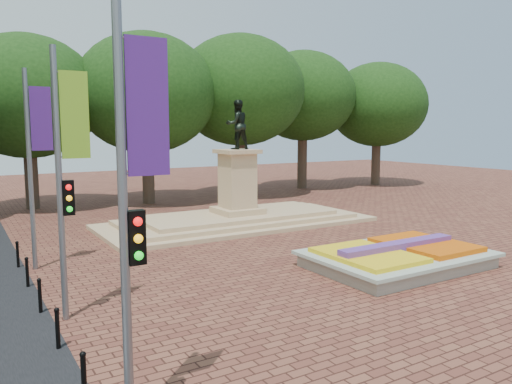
# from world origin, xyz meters

# --- Properties ---
(ground) EXTENTS (90.00, 90.00, 0.00)m
(ground) POSITION_xyz_m (0.00, 0.00, 0.00)
(ground) COLOR brown
(ground) RESTS_ON ground
(flower_bed) EXTENTS (6.30, 4.30, 0.91)m
(flower_bed) POSITION_xyz_m (1.03, -2.00, 0.38)
(flower_bed) COLOR gray
(flower_bed) RESTS_ON ground
(monument) EXTENTS (14.00, 6.00, 6.40)m
(monument) POSITION_xyz_m (0.00, 8.00, 0.88)
(monument) COLOR tan
(monument) RESTS_ON ground
(tree_row_back) EXTENTS (44.80, 8.80, 10.43)m
(tree_row_back) POSITION_xyz_m (2.33, 18.00, 6.67)
(tree_row_back) COLOR #36251D
(tree_row_back) RESTS_ON ground
(banner_poles) EXTENTS (0.88, 11.17, 7.00)m
(banner_poles) POSITION_xyz_m (-10.08, -1.31, 3.88)
(banner_poles) COLOR slate
(banner_poles) RESTS_ON ground
(bollard_row) EXTENTS (0.12, 13.12, 0.98)m
(bollard_row) POSITION_xyz_m (-10.70, -1.50, 0.53)
(bollard_row) COLOR black
(bollard_row) RESTS_ON ground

